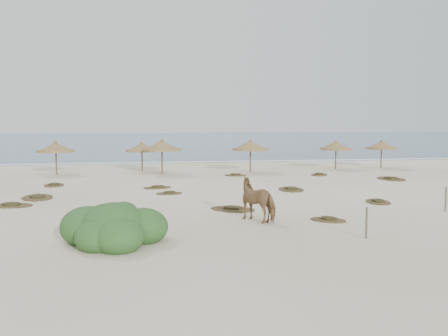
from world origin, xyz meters
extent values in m
plane|color=#F0E6C5|center=(0.00, 0.00, 0.00)|extent=(160.00, 160.00, 0.00)
cube|color=navy|center=(0.00, 75.00, 0.00)|extent=(200.00, 100.00, 0.01)
cube|color=white|center=(0.00, 26.00, 0.00)|extent=(70.00, 0.60, 0.01)
cylinder|color=brown|center=(-10.56, 16.83, 0.99)|extent=(0.11, 0.11, 1.99)
cylinder|color=olive|center=(-10.56, 16.83, 1.82)|extent=(3.09, 3.09, 0.17)
cone|color=olive|center=(-10.56, 16.83, 2.13)|extent=(2.98, 2.98, 0.71)
cone|color=olive|center=(-10.56, 16.83, 2.56)|extent=(0.34, 0.34, 0.21)
cylinder|color=brown|center=(-4.05, 18.34, 0.92)|extent=(0.11, 0.11, 1.85)
cylinder|color=olive|center=(-4.05, 18.34, 1.69)|extent=(3.42, 3.42, 0.16)
cone|color=olive|center=(-4.05, 18.34, 1.98)|extent=(3.31, 3.31, 0.66)
cone|color=olive|center=(-4.05, 18.34, 2.38)|extent=(0.32, 0.32, 0.19)
cylinder|color=brown|center=(-2.51, 15.78, 1.05)|extent=(0.12, 0.12, 2.10)
cylinder|color=olive|center=(-2.51, 15.78, 1.92)|extent=(3.49, 3.49, 0.18)
cone|color=olive|center=(-2.51, 15.78, 2.25)|extent=(3.37, 3.37, 0.75)
cone|color=olive|center=(-2.51, 15.78, 2.70)|extent=(0.36, 0.36, 0.22)
cylinder|color=brown|center=(4.51, 15.93, 1.02)|extent=(0.12, 0.12, 2.04)
cylinder|color=olive|center=(4.51, 15.93, 1.86)|extent=(3.64, 3.64, 0.17)
cone|color=olive|center=(4.51, 15.93, 2.18)|extent=(3.52, 3.52, 0.73)
cone|color=olive|center=(4.51, 15.93, 2.62)|extent=(0.35, 0.35, 0.21)
cylinder|color=brown|center=(12.18, 17.14, 0.95)|extent=(0.11, 0.11, 1.90)
cylinder|color=olive|center=(12.18, 17.14, 1.74)|extent=(3.37, 3.37, 0.16)
cone|color=olive|center=(12.18, 17.14, 2.03)|extent=(3.26, 3.26, 0.68)
cone|color=olive|center=(12.18, 17.14, 2.44)|extent=(0.33, 0.33, 0.20)
cylinder|color=brown|center=(16.58, 17.68, 0.94)|extent=(0.11, 0.11, 1.88)
cylinder|color=olive|center=(16.58, 17.68, 1.72)|extent=(3.48, 3.48, 0.16)
cone|color=olive|center=(16.58, 17.68, 2.02)|extent=(3.36, 3.36, 0.67)
cone|color=olive|center=(16.58, 17.68, 2.42)|extent=(0.32, 0.32, 0.20)
imported|color=olive|center=(0.87, -2.57, 0.90)|extent=(2.03, 2.30, 1.80)
cylinder|color=brown|center=(3.98, -6.28, 0.57)|extent=(0.11, 0.11, 1.13)
cylinder|color=brown|center=(9.93, -1.95, 0.58)|extent=(0.10, 0.10, 1.15)
ellipsoid|color=#36622A|center=(-5.01, -5.73, 0.62)|extent=(2.24, 2.24, 1.68)
ellipsoid|color=#36622A|center=(-4.00, -5.40, 0.50)|extent=(1.79, 1.79, 1.34)
ellipsoid|color=#36622A|center=(-5.90, -5.29, 0.56)|extent=(1.90, 1.90, 1.43)
ellipsoid|color=#36622A|center=(-4.78, -6.52, 0.45)|extent=(1.68, 1.68, 1.26)
ellipsoid|color=#36622A|center=(-5.45, -6.29, 0.43)|extent=(1.57, 1.57, 1.18)
ellipsoid|color=#36622A|center=(-4.33, -4.73, 0.39)|extent=(1.34, 1.34, 1.01)
ellipsoid|color=#36622A|center=(-4.67, -5.17, 1.01)|extent=(1.01, 1.01, 0.76)
ellipsoid|color=#36622A|center=(-5.34, -5.62, 1.06)|extent=(0.90, 0.90, 0.67)
camera|label=1|loc=(-3.95, -22.93, 4.33)|focal=40.00mm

